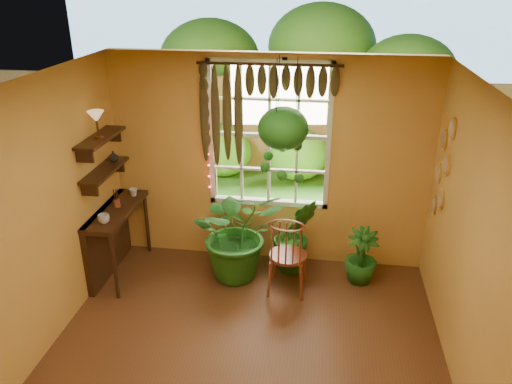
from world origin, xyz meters
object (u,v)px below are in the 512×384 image
at_px(windsor_chair, 287,266).
at_px(hanging_basket, 283,133).
at_px(potted_plant_mid, 295,235).
at_px(counter_ledge, 110,233).
at_px(potted_plant_left, 238,232).

distance_m(windsor_chair, hanging_basket, 1.57).
bearing_deg(potted_plant_mid, windsor_chair, -96.65).
height_order(counter_ledge, potted_plant_left, potted_plant_left).
height_order(counter_ledge, windsor_chair, windsor_chair).
bearing_deg(windsor_chair, counter_ledge, 179.52).
bearing_deg(hanging_basket, windsor_chair, -75.52).
bearing_deg(potted_plant_left, counter_ledge, -174.90).
relative_size(potted_plant_mid, hanging_basket, 0.69).
height_order(windsor_chair, potted_plant_left, potted_plant_left).
bearing_deg(counter_ledge, potted_plant_mid, 9.09).
distance_m(potted_plant_left, potted_plant_mid, 0.73).
relative_size(counter_ledge, potted_plant_left, 0.97).
xyz_separation_m(potted_plant_left, hanging_basket, (0.51, 0.23, 1.22)).
relative_size(windsor_chair, potted_plant_mid, 1.18).
relative_size(counter_ledge, potted_plant_mid, 1.18).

